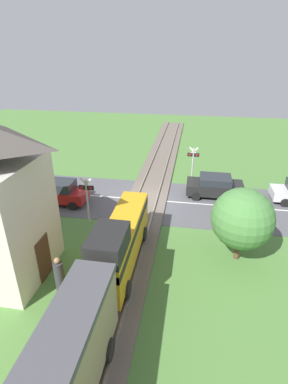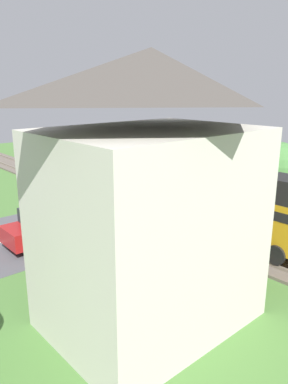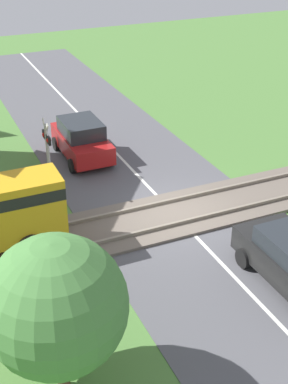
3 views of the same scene
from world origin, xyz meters
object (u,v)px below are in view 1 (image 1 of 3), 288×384
Objects in this scene: car_near_crossing at (215,186)px; pedestrian_by_station at (59,275)px; car_far_side at (60,192)px; crossing_signal_east_approach at (87,194)px; crossing_signal_west_approach at (193,160)px.

car_near_crossing is 12.80m from pedestrian_by_station.
car_far_side is 8.50m from pedestrian_by_station.
pedestrian_by_station is (-0.64, 5.69, -1.13)m from crossing_signal_east_approach.
car_far_side is (10.50, 2.88, 0.04)m from car_near_crossing.
crossing_signal_east_approach is 5.84m from pedestrian_by_station.
car_far_side is at bearing 29.37° from crossing_signal_west_approach.
crossing_signal_west_approach is at bearing -150.63° from car_far_side.
crossing_signal_east_approach is at bearing -83.55° from pedestrian_by_station.
car_near_crossing is 1.08× the size of car_far_side.
crossing_signal_east_approach is (7.73, 4.97, 1.11)m from car_near_crossing.
crossing_signal_west_approach reaches higher than car_far_side.
crossing_signal_west_approach is 1.00× the size of crossing_signal_east_approach.
pedestrian_by_station reaches higher than car_near_crossing.
pedestrian_by_station is at bearing 66.97° from crossing_signal_west_approach.
pedestrian_by_station is at bearing 56.39° from car_near_crossing.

